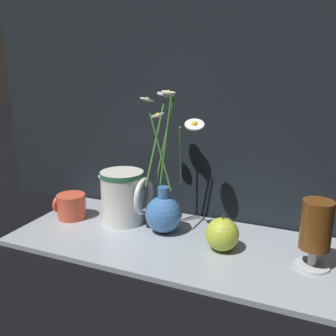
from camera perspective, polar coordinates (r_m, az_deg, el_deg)
ground_plane at (r=0.91m, az=0.69°, el=-11.59°), size 6.00×6.00×0.00m
shelf at (r=0.91m, az=0.69°, el=-11.26°), size 0.77×0.33×0.01m
backdrop_wall at (r=0.99m, az=5.12°, el=23.37°), size 1.27×0.02×1.10m
vase_with_flowers at (r=0.92m, az=-0.63°, el=-5.97°), size 0.17×0.13×0.35m
yellow_mug at (r=1.05m, az=-14.59°, el=-5.64°), size 0.09×0.08×0.07m
ceramic_pitcher at (r=0.98m, az=-6.77°, el=-4.07°), size 0.14×0.11×0.15m
tea_glass at (r=0.82m, az=21.62°, el=-8.48°), size 0.07×0.07×0.14m
orange_fruit at (r=0.86m, az=8.33°, el=-9.85°), size 0.08×0.08×0.08m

